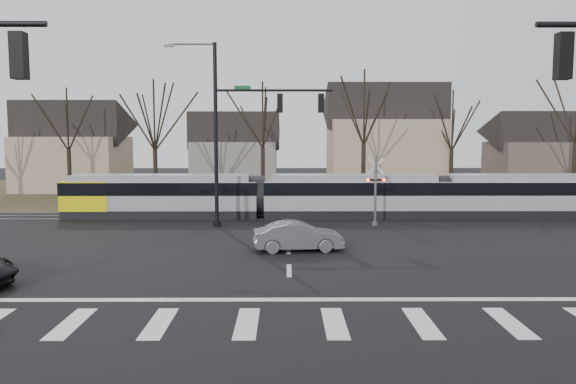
{
  "coord_description": "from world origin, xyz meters",
  "views": [
    {
      "loc": [
        -0.17,
        -18.9,
        5.11
      ],
      "look_at": [
        0.0,
        9.0,
        2.3
      ],
      "focal_mm": 35.0,
      "sensor_mm": 36.0,
      "label": 1
    }
  ],
  "objects": [
    {
      "name": "tree_row",
      "position": [
        2.0,
        26.0,
        5.0
      ],
      "size": [
        59.2,
        7.2,
        10.0
      ],
      "color": "black",
      "rests_on": "ground"
    },
    {
      "name": "signal_pole_far",
      "position": [
        -2.41,
        12.5,
        5.7
      ],
      "size": [
        9.28,
        0.44,
        10.2
      ],
      "color": "black",
      "rests_on": "ground"
    },
    {
      "name": "ground",
      "position": [
        0.0,
        0.0,
        0.0
      ],
      "size": [
        140.0,
        140.0,
        0.0
      ],
      "primitive_type": "plane",
      "color": "black"
    },
    {
      "name": "crosswalk",
      "position": [
        0.0,
        -4.0,
        0.01
      ],
      "size": [
        27.0,
        2.6,
        0.01
      ],
      "color": "silver",
      "rests_on": "ground"
    },
    {
      "name": "sedan",
      "position": [
        0.44,
        5.71,
        0.65
      ],
      "size": [
        2.24,
        4.26,
        1.31
      ],
      "primitive_type": "imported",
      "rotation": [
        0.0,
        0.0,
        1.68
      ],
      "color": "#5B5C64",
      "rests_on": "ground"
    },
    {
      "name": "house_b",
      "position": [
        -5.0,
        36.0,
        3.97
      ],
      "size": [
        8.64,
        7.56,
        7.65
      ],
      "color": "slate",
      "rests_on": "ground"
    },
    {
      "name": "house_d",
      "position": [
        24.0,
        35.0,
        3.97
      ],
      "size": [
        8.64,
        7.56,
        7.65
      ],
      "color": "brown",
      "rests_on": "ground"
    },
    {
      "name": "tram",
      "position": [
        3.92,
        16.0,
        1.46
      ],
      "size": [
        35.37,
        2.63,
        2.68
      ],
      "color": "gray",
      "rests_on": "ground"
    },
    {
      "name": "grass_verge",
      "position": [
        0.0,
        32.0,
        0.01
      ],
      "size": [
        140.0,
        28.0,
        0.01
      ],
      "primitive_type": "cube",
      "color": "#38331E",
      "rests_on": "ground"
    },
    {
      "name": "lane_dashes",
      "position": [
        0.0,
        16.0,
        0.01
      ],
      "size": [
        0.18,
        30.0,
        0.01
      ],
      "color": "silver",
      "rests_on": "ground"
    },
    {
      "name": "rail_pair",
      "position": [
        0.0,
        15.8,
        0.03
      ],
      "size": [
        90.0,
        1.52,
        0.06
      ],
      "color": "#59595E",
      "rests_on": "ground"
    },
    {
      "name": "house_a",
      "position": [
        -20.0,
        34.0,
        4.46
      ],
      "size": [
        9.72,
        8.64,
        8.6
      ],
      "color": "tan",
      "rests_on": "ground"
    },
    {
      "name": "stop_line",
      "position": [
        0.0,
        -1.8,
        0.01
      ],
      "size": [
        28.0,
        0.35,
        0.01
      ],
      "primitive_type": "cube",
      "color": "silver",
      "rests_on": "ground"
    },
    {
      "name": "rail_crossing_signal",
      "position": [
        5.0,
        12.79,
        1.89
      ],
      "size": [
        1.08,
        0.36,
        4.0
      ],
      "color": "#59595B",
      "rests_on": "ground"
    },
    {
      "name": "house_c",
      "position": [
        9.0,
        33.0,
        5.23
      ],
      "size": [
        10.8,
        8.64,
        10.1
      ],
      "color": "tan",
      "rests_on": "ground"
    }
  ]
}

